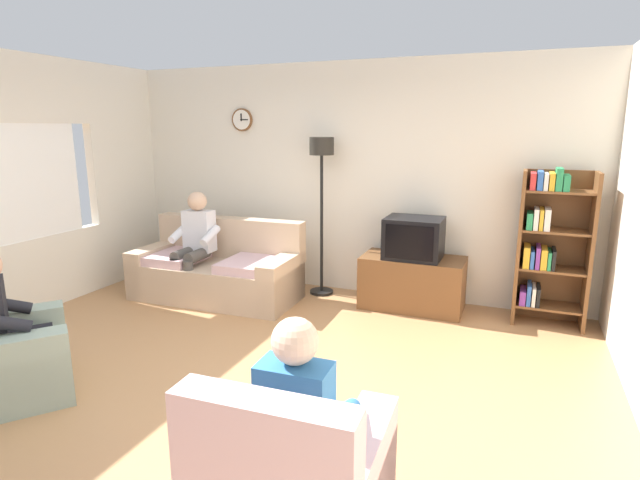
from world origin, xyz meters
The scene contains 11 objects.
ground_plane centered at (0.00, 0.00, 0.00)m, with size 12.00×12.00×0.00m, color #B27F51.
back_wall_assembly centered at (0.00, 2.66, 1.35)m, with size 6.20×0.17×2.70m.
couch centered at (-1.27, 1.76, 0.31)m, with size 1.92×0.93×0.90m.
tv_stand centered at (0.92, 2.25, 0.29)m, with size 1.10×0.56×0.58m.
tv centered at (0.92, 2.23, 0.80)m, with size 0.60×0.49×0.44m.
bookshelf centered at (2.24, 2.32, 0.84)m, with size 0.68×0.36×1.58m.
floor_lamp centered at (-0.20, 2.35, 1.45)m, with size 0.28×0.28×1.85m.
armchair_near_bookshelf centered at (1.05, -1.11, 0.29)m, with size 0.83×0.91×0.90m.
person_on_couch centered at (-1.49, 1.65, 0.70)m, with size 0.52×0.54×1.24m.
person_in_left_armchair centered at (-1.44, -0.70, 0.60)m, with size 0.63×0.64×1.12m.
person_in_right_armchair centered at (1.05, -1.02, 0.60)m, with size 0.52×0.55×1.12m.
Camera 1 is at (1.94, -3.02, 1.95)m, focal length 28.14 mm.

